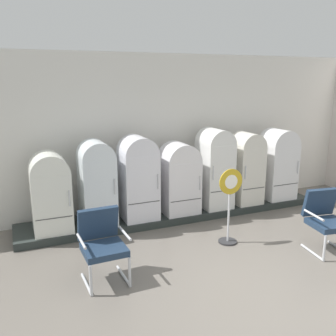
{
  "coord_description": "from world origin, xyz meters",
  "views": [
    {
      "loc": [
        -2.95,
        -3.54,
        2.76
      ],
      "look_at": [
        -0.29,
        2.75,
        1.11
      ],
      "focal_mm": 39.79,
      "sensor_mm": 36.0,
      "label": 1
    }
  ],
  "objects_px": {
    "refrigerator_6": "(278,162)",
    "armchair_left": "(102,241)",
    "armchair_right": "(326,217)",
    "refrigerator_3": "(179,176)",
    "refrigerator_4": "(215,166)",
    "refrigerator_0": "(50,190)",
    "refrigerator_2": "(138,175)",
    "refrigerator_1": "(97,180)",
    "refrigerator_5": "(246,166)",
    "sign_stand": "(229,209)"
  },
  "relations": [
    {
      "from": "refrigerator_4",
      "to": "refrigerator_6",
      "type": "relative_size",
      "value": 1.06
    },
    {
      "from": "refrigerator_1",
      "to": "armchair_right",
      "type": "xyz_separation_m",
      "value": [
        3.24,
        -2.24,
        -0.4
      ]
    },
    {
      "from": "refrigerator_3",
      "to": "refrigerator_1",
      "type": "bearing_deg",
      "value": 179.35
    },
    {
      "from": "refrigerator_4",
      "to": "armchair_left",
      "type": "height_order",
      "value": "refrigerator_4"
    },
    {
      "from": "refrigerator_5",
      "to": "refrigerator_6",
      "type": "relative_size",
      "value": 0.99
    },
    {
      "from": "refrigerator_0",
      "to": "refrigerator_4",
      "type": "distance_m",
      "value": 3.27
    },
    {
      "from": "refrigerator_6",
      "to": "refrigerator_3",
      "type": "bearing_deg",
      "value": 179.85
    },
    {
      "from": "armchair_left",
      "to": "sign_stand",
      "type": "xyz_separation_m",
      "value": [
        2.25,
        0.32,
        0.05
      ]
    },
    {
      "from": "refrigerator_2",
      "to": "refrigerator_1",
      "type": "bearing_deg",
      "value": 179.03
    },
    {
      "from": "refrigerator_6",
      "to": "armchair_right",
      "type": "xyz_separation_m",
      "value": [
        -0.79,
        -2.22,
        -0.39
      ]
    },
    {
      "from": "refrigerator_0",
      "to": "refrigerator_3",
      "type": "bearing_deg",
      "value": -0.31
    },
    {
      "from": "refrigerator_5",
      "to": "armchair_left",
      "type": "bearing_deg",
      "value": -154.35
    },
    {
      "from": "refrigerator_5",
      "to": "sign_stand",
      "type": "height_order",
      "value": "refrigerator_5"
    },
    {
      "from": "refrigerator_5",
      "to": "refrigerator_6",
      "type": "height_order",
      "value": "refrigerator_6"
    },
    {
      "from": "refrigerator_3",
      "to": "armchair_right",
      "type": "distance_m",
      "value": 2.76
    },
    {
      "from": "refrigerator_2",
      "to": "sign_stand",
      "type": "height_order",
      "value": "refrigerator_2"
    },
    {
      "from": "refrigerator_3",
      "to": "refrigerator_6",
      "type": "distance_m",
      "value": 2.4
    },
    {
      "from": "refrigerator_3",
      "to": "refrigerator_4",
      "type": "xyz_separation_m",
      "value": [
        0.81,
        0.02,
        0.14
      ]
    },
    {
      "from": "refrigerator_1",
      "to": "refrigerator_6",
      "type": "xyz_separation_m",
      "value": [
        4.03,
        -0.02,
        -0.01
      ]
    },
    {
      "from": "refrigerator_1",
      "to": "refrigerator_4",
      "type": "relative_size",
      "value": 0.95
    },
    {
      "from": "refrigerator_0",
      "to": "refrigerator_5",
      "type": "relative_size",
      "value": 0.92
    },
    {
      "from": "refrigerator_1",
      "to": "refrigerator_5",
      "type": "distance_m",
      "value": 3.19
    },
    {
      "from": "refrigerator_0",
      "to": "refrigerator_2",
      "type": "xyz_separation_m",
      "value": [
        1.6,
        -0.01,
        0.11
      ]
    },
    {
      "from": "refrigerator_4",
      "to": "refrigerator_6",
      "type": "xyz_separation_m",
      "value": [
        1.58,
        -0.03,
        -0.06
      ]
    },
    {
      "from": "refrigerator_1",
      "to": "refrigerator_2",
      "type": "relative_size",
      "value": 0.98
    },
    {
      "from": "armchair_left",
      "to": "refrigerator_4",
      "type": "bearing_deg",
      "value": 32.07
    },
    {
      "from": "refrigerator_1",
      "to": "refrigerator_4",
      "type": "bearing_deg",
      "value": 0.08
    },
    {
      "from": "refrigerator_2",
      "to": "refrigerator_0",
      "type": "bearing_deg",
      "value": 179.72
    },
    {
      "from": "refrigerator_3",
      "to": "armchair_right",
      "type": "xyz_separation_m",
      "value": [
        1.61,
        -2.23,
        -0.31
      ]
    },
    {
      "from": "refrigerator_0",
      "to": "armchair_right",
      "type": "bearing_deg",
      "value": -28.92
    },
    {
      "from": "refrigerator_2",
      "to": "refrigerator_3",
      "type": "relative_size",
      "value": 1.13
    },
    {
      "from": "refrigerator_5",
      "to": "armchair_right",
      "type": "height_order",
      "value": "refrigerator_5"
    },
    {
      "from": "refrigerator_4",
      "to": "refrigerator_5",
      "type": "distance_m",
      "value": 0.75
    },
    {
      "from": "refrigerator_5",
      "to": "armchair_right",
      "type": "relative_size",
      "value": 1.51
    },
    {
      "from": "refrigerator_0",
      "to": "refrigerator_5",
      "type": "xyz_separation_m",
      "value": [
        4.01,
        -0.04,
        0.08
      ]
    },
    {
      "from": "sign_stand",
      "to": "refrigerator_2",
      "type": "bearing_deg",
      "value": 129.32
    },
    {
      "from": "refrigerator_6",
      "to": "armchair_left",
      "type": "relative_size",
      "value": 1.53
    },
    {
      "from": "sign_stand",
      "to": "armchair_left",
      "type": "bearing_deg",
      "value": -171.94
    },
    {
      "from": "refrigerator_1",
      "to": "refrigerator_6",
      "type": "distance_m",
      "value": 4.03
    },
    {
      "from": "armchair_left",
      "to": "refrigerator_3",
      "type": "bearing_deg",
      "value": 41.23
    },
    {
      "from": "refrigerator_3",
      "to": "armchair_left",
      "type": "bearing_deg",
      "value": -138.77
    },
    {
      "from": "refrigerator_4",
      "to": "refrigerator_5",
      "type": "relative_size",
      "value": 1.07
    },
    {
      "from": "refrigerator_1",
      "to": "sign_stand",
      "type": "distance_m",
      "value": 2.42
    },
    {
      "from": "sign_stand",
      "to": "refrigerator_5",
      "type": "bearing_deg",
      "value": 47.31
    },
    {
      "from": "refrigerator_4",
      "to": "refrigerator_6",
      "type": "height_order",
      "value": "refrigerator_4"
    },
    {
      "from": "refrigerator_2",
      "to": "armchair_left",
      "type": "bearing_deg",
      "value": -122.75
    },
    {
      "from": "refrigerator_0",
      "to": "refrigerator_6",
      "type": "distance_m",
      "value": 4.85
    },
    {
      "from": "refrigerator_3",
      "to": "sign_stand",
      "type": "distance_m",
      "value": 1.45
    },
    {
      "from": "refrigerator_0",
      "to": "refrigerator_3",
      "type": "height_order",
      "value": "refrigerator_3"
    },
    {
      "from": "refrigerator_5",
      "to": "armchair_left",
      "type": "relative_size",
      "value": 1.51
    }
  ]
}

